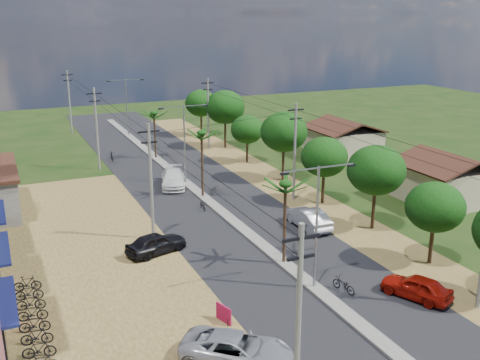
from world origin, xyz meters
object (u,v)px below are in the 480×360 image
(car_parked_silver, at_px, (237,350))
(car_parked_dark, at_px, (156,244))
(car_red_near, at_px, (416,287))
(roadside_sign, at_px, (224,314))
(car_silver_mid, at_px, (308,218))
(parked_scooter_row, at_px, (36,330))
(car_white_far, at_px, (173,179))
(moto_rider_east, at_px, (343,285))

(car_parked_silver, relative_size, car_parked_dark, 1.25)
(car_red_near, relative_size, roadside_sign, 3.51)
(car_red_near, bearing_deg, car_silver_mid, -114.38)
(roadside_sign, height_order, parked_scooter_row, roadside_sign)
(car_white_far, relative_size, car_parked_silver, 0.99)
(car_red_near, height_order, parked_scooter_row, car_red_near)
(car_parked_silver, bearing_deg, parked_scooter_row, 92.86)
(car_parked_silver, bearing_deg, car_silver_mid, -2.05)
(car_red_near, height_order, moto_rider_east, car_red_near)
(car_white_far, bearing_deg, car_red_near, -60.34)
(car_parked_dark, height_order, moto_rider_east, car_parked_dark)
(car_red_near, height_order, car_parked_dark, car_parked_dark)
(car_silver_mid, distance_m, car_parked_dark, 12.54)
(car_white_far, bearing_deg, moto_rider_east, -66.88)
(car_parked_dark, bearing_deg, car_silver_mid, -107.13)
(car_parked_silver, height_order, parked_scooter_row, car_parked_silver)
(car_parked_dark, bearing_deg, car_parked_silver, 163.07)
(car_red_near, xyz_separation_m, roadside_sign, (-11.71, 2.18, -0.21))
(car_parked_silver, bearing_deg, car_red_near, -43.30)
(car_parked_silver, xyz_separation_m, roadside_sign, (0.90, 3.88, -0.26))
(parked_scooter_row, bearing_deg, car_white_far, 57.19)
(car_parked_dark, height_order, roadside_sign, car_parked_dark)
(car_parked_silver, distance_m, moto_rider_east, 9.94)
(car_silver_mid, xyz_separation_m, parked_scooter_row, (-21.45, -8.00, -0.32))
(car_silver_mid, relative_size, car_parked_dark, 1.11)
(car_red_near, xyz_separation_m, car_parked_silver, (-12.60, -1.70, 0.05))
(parked_scooter_row, bearing_deg, car_silver_mid, 20.46)
(car_parked_dark, bearing_deg, moto_rider_east, -155.98)
(car_silver_mid, height_order, car_parked_silver, car_silver_mid)
(car_parked_dark, distance_m, roadside_sign, 10.72)
(car_red_near, relative_size, parked_scooter_row, 0.34)
(moto_rider_east, bearing_deg, car_parked_dark, -61.63)
(car_white_far, height_order, moto_rider_east, car_white_far)
(car_white_far, bearing_deg, parked_scooter_row, -106.24)
(moto_rider_east, relative_size, parked_scooter_row, 0.14)
(car_red_near, bearing_deg, roadside_sign, -34.95)
(car_white_far, distance_m, parked_scooter_row, 27.59)
(car_red_near, distance_m, parked_scooter_row, 21.97)
(roadside_sign, relative_size, parked_scooter_row, 0.10)
(car_red_near, xyz_separation_m, moto_rider_east, (-3.57, 2.44, -0.26))
(car_silver_mid, relative_size, car_parked_silver, 0.89)
(car_parked_silver, bearing_deg, moto_rider_east, -26.39)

